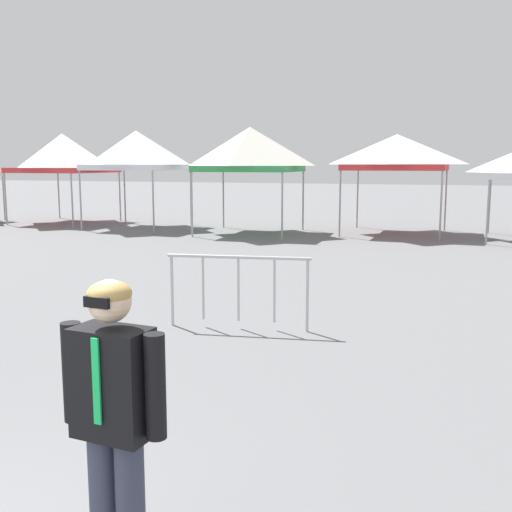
% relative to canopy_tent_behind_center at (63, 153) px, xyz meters
% --- Properties ---
extents(canopy_tent_behind_center, '(3.41, 3.41, 3.56)m').
position_rel_canopy_tent_behind_center_xyz_m(canopy_tent_behind_center, '(0.00, 0.00, 0.00)').
color(canopy_tent_behind_center, '#9E9EA3').
rests_on(canopy_tent_behind_center, ground).
extents(canopy_tent_behind_right, '(3.13, 3.13, 3.58)m').
position_rel_canopy_tent_behind_center_xyz_m(canopy_tent_behind_right, '(3.79, -0.76, 0.07)').
color(canopy_tent_behind_right, '#9E9EA3').
rests_on(canopy_tent_behind_right, ground).
extents(canopy_tent_behind_left, '(3.32, 3.32, 3.59)m').
position_rel_canopy_tent_behind_center_xyz_m(canopy_tent_behind_left, '(8.37, -1.14, 0.06)').
color(canopy_tent_behind_left, '#9E9EA3').
rests_on(canopy_tent_behind_left, ground).
extents(canopy_tent_center, '(3.35, 3.35, 3.35)m').
position_rel_canopy_tent_behind_center_xyz_m(canopy_tent_center, '(13.08, 0.38, -0.04)').
color(canopy_tent_center, '#9E9EA3').
rests_on(canopy_tent_center, ground).
extents(person_foreground, '(0.65, 0.28, 1.78)m').
position_rel_canopy_tent_behind_center_xyz_m(person_foreground, '(13.62, -18.10, -1.75)').
color(person_foreground, '#33384C').
rests_on(person_foreground, ground).
extents(crowd_barrier_by_lift, '(2.08, 0.38, 1.08)m').
position_rel_canopy_tent_behind_center_xyz_m(crowd_barrier_by_lift, '(12.31, -12.74, -2.03)').
color(crowd_barrier_by_lift, '#B7BABF').
rests_on(crowd_barrier_by_lift, ground).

